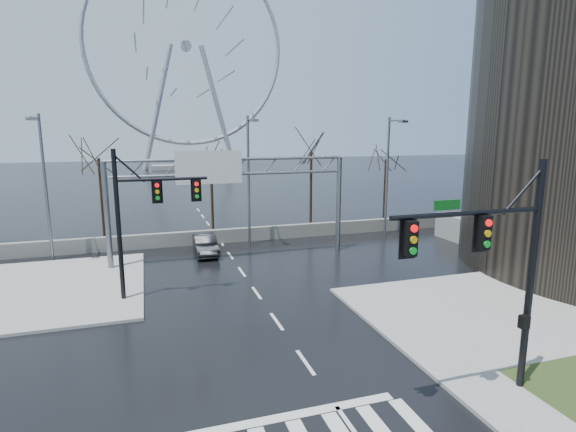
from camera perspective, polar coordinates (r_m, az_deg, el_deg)
name	(u,v)px	position (r m, az deg, el deg)	size (l,w,h in m)	color
ground	(305,362)	(18.41, 2.23, -18.07)	(260.00, 260.00, 0.00)	black
sidewalk_right_ext	(481,311)	(24.75, 23.27, -10.98)	(12.00, 10.00, 0.15)	gray
sidewalk_far	(51,289)	(29.05, -27.87, -8.17)	(10.00, 12.00, 0.15)	gray
barrier_wall	(221,236)	(36.54, -8.49, -2.53)	(52.00, 0.50, 1.10)	slate
signal_mast_near	(501,258)	(15.92, 25.40, -4.86)	(5.52, 0.41, 8.00)	black
signal_mast_far	(141,210)	(24.44, -18.19, 0.70)	(4.72, 0.41, 8.00)	black
sign_gantry	(226,186)	(30.77, -7.90, 3.76)	(16.36, 0.40, 7.60)	slate
streetlight_left	(44,177)	(34.06, -28.62, 4.41)	(0.50, 2.55, 10.00)	slate
streetlight_mid	(249,171)	(34.28, -4.92, 5.72)	(0.50, 2.55, 10.00)	slate
streetlight_right	(389,167)	(38.73, 12.76, 6.07)	(0.50, 2.55, 10.00)	slate
tree_left	(99,168)	(38.91, -22.84, 5.65)	(3.75, 3.75, 7.50)	black
tree_center	(211,174)	(40.20, -9.72, 5.32)	(3.25, 3.25, 6.50)	black
tree_right	(311,160)	(41.37, 2.96, 7.06)	(3.90, 3.90, 7.80)	black
tree_far_right	(386,167)	(45.30, 12.30, 6.13)	(3.40, 3.40, 6.80)	black
ferris_wheel	(186,55)	(111.99, -12.79, 19.36)	(45.00, 6.00, 50.91)	gray
car	(205,244)	(33.39, -10.46, -3.55)	(1.53, 4.40, 1.45)	black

